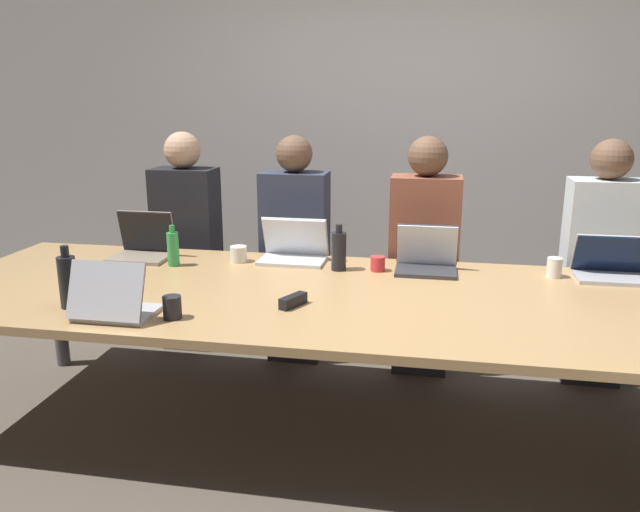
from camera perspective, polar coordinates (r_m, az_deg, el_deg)
name	(u,v)px	position (r m, az deg, el deg)	size (l,w,h in m)	color
ground_plane	(372,436)	(3.22, 4.77, -16.08)	(24.00, 24.00, 0.00)	brown
curtain_wall	(404,126)	(4.78, 7.67, 11.69)	(12.00, 0.06, 2.80)	#BCB7B2
conference_table	(375,305)	(2.93, 5.06, -4.46)	(4.32, 1.34, 0.73)	tan
laptop_near_left	(112,302)	(2.73, -18.46, -4.01)	(0.32, 0.25, 0.25)	#B7B7BC
cup_near_left	(172,307)	(2.67, -13.36, -4.59)	(0.08, 0.08, 0.10)	#232328
bottle_near_left	(68,281)	(2.92, -22.06, -2.13)	(0.08, 0.08, 0.28)	black
laptop_far_left	(144,244)	(3.68, -15.82, 1.03)	(0.33, 0.26, 0.26)	gray
person_far_left	(188,244)	(4.13, -12.01, 1.04)	(0.40, 0.24, 1.41)	#2D2D38
bottle_far_left	(173,248)	(3.46, -13.29, 0.69)	(0.06, 0.06, 0.22)	green
laptop_far_center	(426,258)	(3.32, 9.70, -0.16)	(0.32, 0.24, 0.24)	#333338
person_far_center	(423,260)	(3.72, 9.43, -0.34)	(0.40, 0.24, 1.41)	#2D2D38
cup_far_center	(378,264)	(3.29, 5.30, -0.70)	(0.08, 0.08, 0.08)	red
laptop_far_right	(611,266)	(3.47, 25.06, -0.83)	(0.35, 0.23, 0.22)	#B7B7BC
person_far_right	(599,267)	(3.88, 24.14, -0.92)	(0.40, 0.24, 1.40)	#2D2D38
cup_far_right	(554,268)	(3.38, 20.64, -0.99)	(0.07, 0.07, 0.10)	white
laptop_far_midleft	(294,248)	(3.47, -2.42, 0.69)	(0.37, 0.25, 0.24)	silver
person_far_midleft	(295,253)	(3.85, -2.28, 0.27)	(0.40, 0.24, 1.40)	#2D2D38
cup_far_midleft	(239,254)	(3.48, -7.45, 0.18)	(0.09, 0.09, 0.09)	white
bottle_far_midleft	(339,250)	(3.28, 1.73, 0.51)	(0.08, 0.08, 0.25)	black
stapler	(293,301)	(2.75, -2.48, -4.12)	(0.11, 0.15, 0.05)	black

